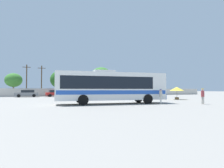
{
  "coord_description": "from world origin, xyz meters",
  "views": [
    {
      "loc": [
        -8.7,
        -18.65,
        1.53
      ],
      "look_at": [
        -0.69,
        0.83,
        2.19
      ],
      "focal_mm": 29.22,
      "sensor_mm": 36.0,
      "label": 1
    }
  ],
  "objects_px": {
    "utility_pole_far": "(27,80)",
    "roadside_tree_midright": "(101,76)",
    "roadside_tree_left": "(14,80)",
    "coach_bus_white_blue": "(111,86)",
    "roadside_tree_midleft": "(61,80)",
    "parked_car_second_red": "(56,93)",
    "attendant_by_bus_door": "(161,96)",
    "vendor_umbrella_near_gate_yellow": "(177,89)",
    "utility_pole_near": "(42,80)",
    "parked_car_leftmost_grey": "(27,93)",
    "passenger_waiting_on_apron": "(203,95)"
  },
  "relations": [
    {
      "from": "parked_car_second_red",
      "to": "roadside_tree_midleft",
      "type": "distance_m",
      "value": 6.24
    },
    {
      "from": "attendant_by_bus_door",
      "to": "vendor_umbrella_near_gate_yellow",
      "type": "height_order",
      "value": "vendor_umbrella_near_gate_yellow"
    },
    {
      "from": "attendant_by_bus_door",
      "to": "parked_car_second_red",
      "type": "distance_m",
      "value": 27.42
    },
    {
      "from": "vendor_umbrella_near_gate_yellow",
      "to": "roadside_tree_midright",
      "type": "relative_size",
      "value": 0.28
    },
    {
      "from": "roadside_tree_left",
      "to": "coach_bus_white_blue",
      "type": "bearing_deg",
      "value": -67.92
    },
    {
      "from": "parked_car_leftmost_grey",
      "to": "roadside_tree_midleft",
      "type": "relative_size",
      "value": 0.72
    },
    {
      "from": "utility_pole_far",
      "to": "coach_bus_white_blue",
      "type": "bearing_deg",
      "value": -71.05
    },
    {
      "from": "utility_pole_near",
      "to": "roadside_tree_midright",
      "type": "xyz_separation_m",
      "value": [
        15.33,
        0.56,
        1.42
      ]
    },
    {
      "from": "attendant_by_bus_door",
      "to": "coach_bus_white_blue",
      "type": "bearing_deg",
      "value": 153.03
    },
    {
      "from": "vendor_umbrella_near_gate_yellow",
      "to": "utility_pole_near",
      "type": "height_order",
      "value": "utility_pole_near"
    },
    {
      "from": "utility_pole_far",
      "to": "roadside_tree_left",
      "type": "bearing_deg",
      "value": 134.42
    },
    {
      "from": "passenger_waiting_on_apron",
      "to": "parked_car_second_red",
      "type": "height_order",
      "value": "passenger_waiting_on_apron"
    },
    {
      "from": "coach_bus_white_blue",
      "to": "utility_pole_near",
      "type": "relative_size",
      "value": 1.66
    },
    {
      "from": "vendor_umbrella_near_gate_yellow",
      "to": "roadside_tree_midleft",
      "type": "xyz_separation_m",
      "value": [
        -14.68,
        24.57,
        2.46
      ]
    },
    {
      "from": "parked_car_second_red",
      "to": "parked_car_leftmost_grey",
      "type": "bearing_deg",
      "value": -177.14
    },
    {
      "from": "passenger_waiting_on_apron",
      "to": "utility_pole_near",
      "type": "distance_m",
      "value": 36.21
    },
    {
      "from": "coach_bus_white_blue",
      "to": "parked_car_second_red",
      "type": "height_order",
      "value": "coach_bus_white_blue"
    },
    {
      "from": "parked_car_second_red",
      "to": "roadside_tree_left",
      "type": "bearing_deg",
      "value": 139.8
    },
    {
      "from": "roadside_tree_midleft",
      "to": "roadside_tree_midright",
      "type": "xyz_separation_m",
      "value": [
        10.72,
        0.31,
        1.18
      ]
    },
    {
      "from": "roadside_tree_midright",
      "to": "roadside_tree_left",
      "type": "bearing_deg",
      "value": 173.64
    },
    {
      "from": "coach_bus_white_blue",
      "to": "parked_car_second_red",
      "type": "xyz_separation_m",
      "value": [
        -3.61,
        23.68,
        -1.14
      ]
    },
    {
      "from": "utility_pole_near",
      "to": "roadside_tree_midright",
      "type": "bearing_deg",
      "value": 2.09
    },
    {
      "from": "attendant_by_bus_door",
      "to": "roadside_tree_midleft",
      "type": "height_order",
      "value": "roadside_tree_midleft"
    },
    {
      "from": "vendor_umbrella_near_gate_yellow",
      "to": "roadside_tree_midleft",
      "type": "height_order",
      "value": "roadside_tree_midleft"
    },
    {
      "from": "parked_car_second_red",
      "to": "vendor_umbrella_near_gate_yellow",
      "type": "bearing_deg",
      "value": -50.01
    },
    {
      "from": "coach_bus_white_blue",
      "to": "vendor_umbrella_near_gate_yellow",
      "type": "distance_m",
      "value": 13.46
    },
    {
      "from": "utility_pole_far",
      "to": "roadside_tree_midleft",
      "type": "bearing_deg",
      "value": 2.58
    },
    {
      "from": "utility_pole_far",
      "to": "roadside_tree_midleft",
      "type": "xyz_separation_m",
      "value": [
        7.86,
        0.35,
        0.21
      ]
    },
    {
      "from": "vendor_umbrella_near_gate_yellow",
      "to": "roadside_tree_left",
      "type": "distance_m",
      "value": 37.45
    },
    {
      "from": "passenger_waiting_on_apron",
      "to": "roadside_tree_midright",
      "type": "height_order",
      "value": "roadside_tree_midright"
    },
    {
      "from": "attendant_by_bus_door",
      "to": "passenger_waiting_on_apron",
      "type": "bearing_deg",
      "value": -26.16
    },
    {
      "from": "roadside_tree_left",
      "to": "passenger_waiting_on_apron",
      "type": "bearing_deg",
      "value": -59.09
    },
    {
      "from": "utility_pole_far",
      "to": "roadside_tree_midleft",
      "type": "height_order",
      "value": "utility_pole_far"
    },
    {
      "from": "utility_pole_far",
      "to": "roadside_tree_midright",
      "type": "xyz_separation_m",
      "value": [
        18.58,
        0.66,
        1.39
      ]
    },
    {
      "from": "parked_car_leftmost_grey",
      "to": "roadside_tree_left",
      "type": "relative_size",
      "value": 0.83
    },
    {
      "from": "attendant_by_bus_door",
      "to": "roadside_tree_left",
      "type": "xyz_separation_m",
      "value": [
        -17.5,
        33.82,
        2.95
      ]
    },
    {
      "from": "roadside_tree_left",
      "to": "roadside_tree_midright",
      "type": "bearing_deg",
      "value": -6.36
    },
    {
      "from": "passenger_waiting_on_apron",
      "to": "utility_pole_near",
      "type": "bearing_deg",
      "value": 114.79
    },
    {
      "from": "coach_bus_white_blue",
      "to": "roadside_tree_midleft",
      "type": "distance_m",
      "value": 28.82
    },
    {
      "from": "passenger_waiting_on_apron",
      "to": "parked_car_leftmost_grey",
      "type": "bearing_deg",
      "value": 123.06
    },
    {
      "from": "parked_car_second_red",
      "to": "roadside_tree_left",
      "type": "height_order",
      "value": "roadside_tree_left"
    },
    {
      "from": "attendant_by_bus_door",
      "to": "vendor_umbrella_near_gate_yellow",
      "type": "bearing_deg",
      "value": 39.05
    },
    {
      "from": "parked_car_leftmost_grey",
      "to": "roadside_tree_midright",
      "type": "relative_size",
      "value": 0.6
    },
    {
      "from": "passenger_waiting_on_apron",
      "to": "parked_car_leftmost_grey",
      "type": "distance_m",
      "value": 33.09
    },
    {
      "from": "attendant_by_bus_door",
      "to": "vendor_umbrella_near_gate_yellow",
      "type": "relative_size",
      "value": 0.75
    },
    {
      "from": "passenger_waiting_on_apron",
      "to": "utility_pole_far",
      "type": "distance_m",
      "value": 37.59
    },
    {
      "from": "vendor_umbrella_near_gate_yellow",
      "to": "parked_car_second_red",
      "type": "relative_size",
      "value": 0.48
    },
    {
      "from": "utility_pole_near",
      "to": "roadside_tree_left",
      "type": "relative_size",
      "value": 1.32
    },
    {
      "from": "parked_car_leftmost_grey",
      "to": "roadside_tree_midleft",
      "type": "bearing_deg",
      "value": 35.06
    },
    {
      "from": "roadside_tree_left",
      "to": "roadside_tree_midleft",
      "type": "xyz_separation_m",
      "value": [
        10.87,
        -2.72,
        0.23
      ]
    }
  ]
}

